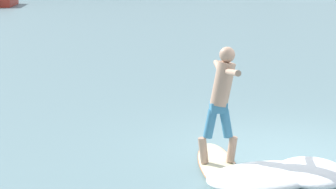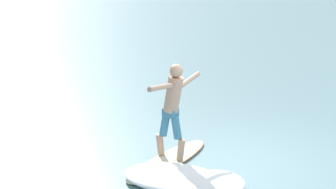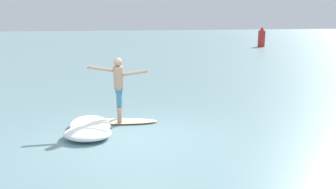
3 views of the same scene
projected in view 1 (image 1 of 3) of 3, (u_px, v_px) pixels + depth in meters
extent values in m
plane|color=slate|center=(293.00, 156.00, 9.49)|extent=(200.00, 200.00, 0.00)
ellipsoid|color=beige|center=(217.00, 164.00, 8.98)|extent=(1.16, 2.27, 0.08)
ellipsoid|color=#DB5B2D|center=(217.00, 164.00, 8.98)|extent=(1.18, 2.29, 0.04)
cone|color=black|center=(210.00, 152.00, 9.88)|extent=(0.06, 0.06, 0.14)
cone|color=black|center=(202.00, 155.00, 9.72)|extent=(0.06, 0.06, 0.14)
cone|color=black|center=(220.00, 155.00, 9.74)|extent=(0.06, 0.06, 0.14)
cylinder|color=tan|center=(232.00, 149.00, 8.95)|extent=(0.20, 0.17, 0.43)
cylinder|color=teal|center=(226.00, 123.00, 8.84)|extent=(0.25, 0.20, 0.47)
cylinder|color=tan|center=(203.00, 150.00, 8.90)|extent=(0.20, 0.17, 0.43)
cylinder|color=teal|center=(210.00, 124.00, 8.82)|extent=(0.25, 0.20, 0.47)
cube|color=teal|center=(218.00, 107.00, 8.77)|extent=(0.30, 0.25, 0.16)
cylinder|color=tan|center=(223.00, 84.00, 8.69)|extent=(0.45, 0.36, 0.72)
sphere|color=tan|center=(227.00, 55.00, 8.60)|extent=(0.24, 0.24, 0.24)
cylinder|color=tan|center=(219.00, 69.00, 9.15)|extent=(0.28, 0.72, 0.21)
cylinder|color=tan|center=(233.00, 73.00, 8.16)|extent=(0.26, 0.72, 0.20)
cube|color=red|center=(1.00, 0.00, 46.90)|extent=(3.26, 5.68, 0.95)
ellipsoid|color=white|center=(311.00, 172.00, 8.37)|extent=(1.54, 1.60, 0.27)
ellipsoid|color=white|center=(265.00, 176.00, 8.25)|extent=(1.82, 1.12, 0.24)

